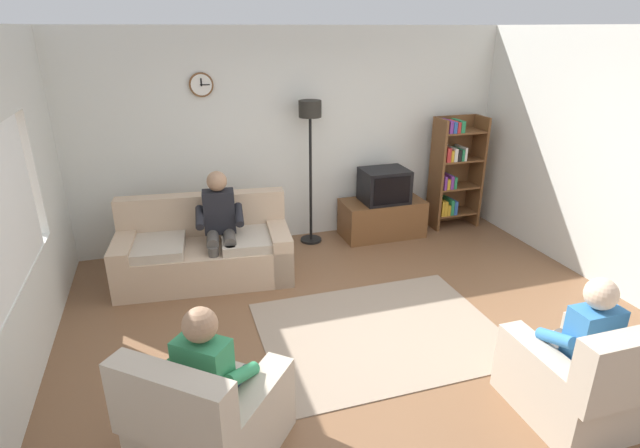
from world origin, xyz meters
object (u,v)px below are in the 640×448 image
bookshelf (453,171)px  armchair_near_bookshelf (581,381)px  tv_stand (382,218)px  floor_lamp (310,133)px  person_on_couch (220,222)px  armchair_near_window (209,419)px  tv (384,185)px  couch (205,252)px  person_in_left_armchair (213,371)px  person_in_right_armchair (580,338)px

bookshelf → armchair_near_bookshelf: (-1.11, -3.62, -0.51)m
tv_stand → floor_lamp: (-0.98, 0.10, 1.20)m
person_on_couch → armchair_near_window: bearing=-99.1°
tv → person_on_couch: (-2.23, -0.61, -0.02)m
tv_stand → couch: bearing=-167.8°
bookshelf → floor_lamp: 2.17m
armchair_near_bookshelf → tv: bearing=89.6°
armchair_near_bookshelf → person_in_left_armchair: (-2.55, 0.50, 0.32)m
floor_lamp → person_in_left_armchair: floor_lamp is taller
bookshelf → tv_stand: bearing=-176.3°
floor_lamp → armchair_near_bookshelf: size_ratio=2.06×
person_in_right_armchair → bookshelf: bearing=72.6°
person_on_couch → person_in_right_armchair: person_on_couch is taller
bookshelf → armchair_near_bookshelf: 3.82m
armchair_near_bookshelf → floor_lamp: bearing=104.6°
person_in_right_armchair → tv_stand: bearing=89.6°
tv_stand → armchair_near_bookshelf: bearing=-90.4°
tv_stand → person_in_right_armchair: bearing=-90.4°
bookshelf → armchair_near_bookshelf: size_ratio=1.72×
floor_lamp → person_on_couch: 1.63m
couch → armchair_near_window: same height
person_in_right_armchair → person_in_left_armchair: bearing=170.8°
armchair_near_bookshelf → tv_stand: bearing=89.6°
couch → bookshelf: bearing=9.6°
tv_stand → floor_lamp: size_ratio=0.59×
armchair_near_window → person_on_couch: 2.55m
tv_stand → bookshelf: (1.08, 0.07, 0.55)m
armchair_near_window → armchair_near_bookshelf: size_ratio=1.32×
floor_lamp → person_in_right_armchair: (0.96, -3.56, -0.85)m
couch → person_on_couch: person_on_couch is taller
bookshelf → person_in_left_armchair: size_ratio=1.38×
tv → person_in_right_armchair: size_ratio=0.54×
bookshelf → person_in_right_armchair: bearing=-107.4°
tv → armchair_near_window: tv is taller
armchair_near_bookshelf → couch: bearing=128.3°
tv_stand → bookshelf: bearing=3.7°
tv → bookshelf: (1.08, 0.09, 0.08)m
tv → person_in_right_armchair: bearing=-90.4°
floor_lamp → person_on_couch: (-1.25, -0.73, -0.75)m
tv → armchair_near_bookshelf: 3.56m
bookshelf → person_in_left_armchair: bookshelf is taller
tv_stand → tv: 0.47m
tv → person_on_couch: person_on_couch is taller
couch → tv_stand: size_ratio=1.80×
bookshelf → tv: bearing=-175.0°
floor_lamp → person_on_couch: size_ratio=1.49×
couch → person_in_left_armchair: (-0.15, -2.53, 0.29)m
tv_stand → floor_lamp: 1.55m
armchair_near_bookshelf → person_in_left_armchair: 2.61m
person_on_couch → floor_lamp: bearing=30.4°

